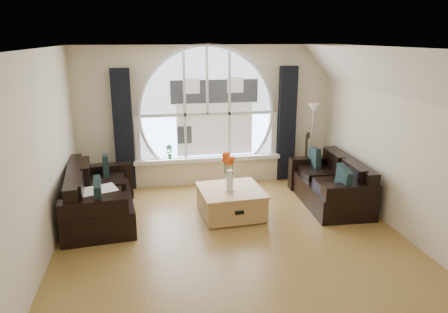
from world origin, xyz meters
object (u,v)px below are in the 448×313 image
Objects in this scene: coffee_chest at (231,201)px; potted_plant at (169,152)px; sofa_left at (100,195)px; guitar at (305,157)px; floor_lamp at (311,144)px; vase_flowers at (230,168)px; sofa_right at (330,182)px.

coffee_chest is 3.50× the size of potted_plant.
potted_plant reaches higher than sofa_left.
guitar is 2.69m from potted_plant.
guitar is 3.69× the size of potted_plant.
vase_flowers is at bearing -144.52° from floor_lamp.
sofa_left is at bearing -147.98° from guitar.
sofa_left is 1.90× the size of coffee_chest.
floor_lamp is 0.29m from guitar.
sofa_right is at bearing 8.03° from vase_flowers.
guitar is (-0.11, 0.01, -0.27)m from floor_lamp.
sofa_right is at bearing 2.11° from coffee_chest.
coffee_chest is 2.35m from floor_lamp.
coffee_chest is at bearing -126.82° from guitar.
guitar is (-0.04, 1.11, 0.13)m from sofa_right.
guitar reaches higher than sofa_left.
sofa_left is 2.11m from coffee_chest.
sofa_right reaches higher than coffee_chest.
floor_lamp reaches higher than potted_plant.
vase_flowers is 0.66× the size of guitar.
coffee_chest is at bearing -171.47° from sofa_right.
coffee_chest is 0.95× the size of guitar.
vase_flowers is 1.90m from potted_plant.
floor_lamp is at bearing 88.53° from sofa_right.
vase_flowers is (-0.04, -0.07, 0.60)m from coffee_chest.
potted_plant is at bearing 43.07° from sofa_left.
floor_lamp reaches higher than vase_flowers.
floor_lamp is (3.96, 1.05, 0.40)m from sofa_left.
vase_flowers is at bearing -62.94° from potted_plant.
coffee_chest is 0.63× the size of floor_lamp.
guitar is (1.76, 1.30, 0.28)m from coffee_chest.
sofa_left reaches higher than coffee_chest.
floor_lamp reaches higher than sofa_left.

